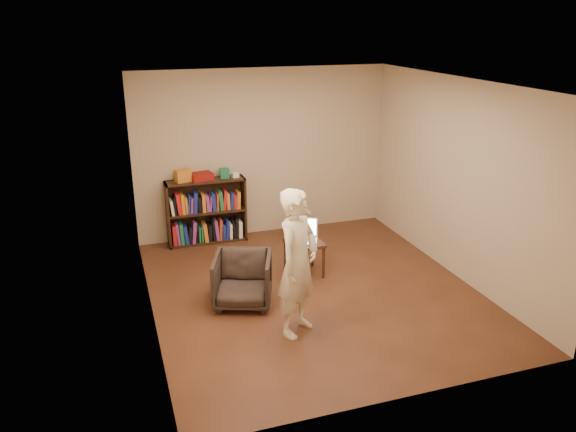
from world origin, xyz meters
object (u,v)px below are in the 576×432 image
object	(u,v)px
armchair	(243,280)
person	(298,263)
laptop	(303,236)
side_table	(304,247)
stool	(298,216)
bookshelf	(206,215)

from	to	relation	value
armchair	person	size ratio (longest dim) A/B	0.42
person	armchair	bearing A→B (deg)	77.40
armchair	laptop	distance (m)	1.19
side_table	person	distance (m)	1.54
stool	laptop	world-z (taller)	laptop
bookshelf	laptop	xyz separation A→B (m)	(1.03, -1.52, 0.10)
bookshelf	stool	xyz separation A→B (m)	(1.35, -0.38, -0.05)
stool	laptop	distance (m)	1.19
side_table	laptop	distance (m)	0.15
bookshelf	stool	size ratio (longest dim) A/B	2.47
armchair	person	world-z (taller)	person
armchair	person	distance (m)	1.04
person	side_table	bearing A→B (deg)	27.18
side_table	laptop	world-z (taller)	laptop
bookshelf	person	bearing A→B (deg)	-81.11
laptop	person	size ratio (longest dim) A/B	0.29
person	laptop	bearing A→B (deg)	27.79
armchair	side_table	bearing A→B (deg)	48.80
side_table	person	world-z (taller)	person
laptop	person	distance (m)	1.55
side_table	laptop	bearing A→B (deg)	85.13
person	stool	bearing A→B (deg)	30.57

